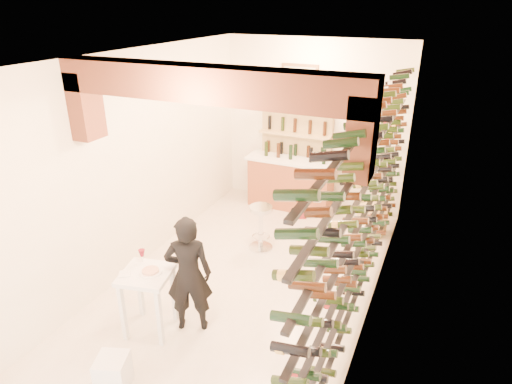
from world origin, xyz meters
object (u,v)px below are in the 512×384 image
at_px(wine_rack, 362,203).
at_px(tasting_table, 147,283).
at_px(back_counter, 291,182).
at_px(white_stool, 113,373).
at_px(person, 189,274).
at_px(chrome_barstool, 261,225).
at_px(crate_lower, 370,225).

xyz_separation_m(wine_rack, tasting_table, (-2.19, -1.43, -0.86)).
bearing_deg(back_counter, white_stool, -91.95).
bearing_deg(wine_rack, person, -146.04).
bearing_deg(white_stool, chrome_barstool, 85.05).
distance_m(tasting_table, white_stool, 1.06).
xyz_separation_m(person, chrome_barstool, (0.04, 2.10, -0.33)).
relative_size(person, crate_lower, 3.20).
bearing_deg(person, white_stool, 53.59).
distance_m(wine_rack, chrome_barstool, 2.24).
distance_m(wine_rack, person, 2.26).
bearing_deg(chrome_barstool, tasting_table, -101.48).
bearing_deg(crate_lower, tasting_table, -119.28).
height_order(tasting_table, crate_lower, tasting_table).
bearing_deg(chrome_barstool, person, -91.13).
height_order(wine_rack, back_counter, wine_rack).
distance_m(tasting_table, crate_lower, 4.20).
distance_m(white_stool, crate_lower, 4.91).
distance_m(wine_rack, back_counter, 3.38).
distance_m(back_counter, tasting_table, 4.10).
bearing_deg(wine_rack, tasting_table, -146.91).
height_order(wine_rack, person, wine_rack).
relative_size(tasting_table, white_stool, 2.57).
xyz_separation_m(tasting_table, white_stool, (0.19, -0.92, -0.49)).
bearing_deg(white_stool, back_counter, 88.05).
height_order(wine_rack, chrome_barstool, wine_rack).
bearing_deg(back_counter, person, -88.93).
bearing_deg(back_counter, tasting_table, -95.10).
height_order(person, crate_lower, person).
xyz_separation_m(wine_rack, person, (-1.76, -1.19, -0.78)).
bearing_deg(white_stool, person, 78.30).
distance_m(wine_rack, tasting_table, 2.76).
xyz_separation_m(back_counter, chrome_barstool, (0.11, -1.73, -0.09)).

